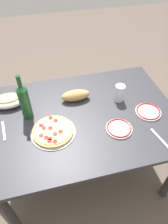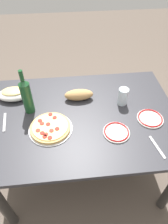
{
  "view_description": "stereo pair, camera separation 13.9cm",
  "coord_description": "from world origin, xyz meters",
  "views": [
    {
      "loc": [
        0.24,
        0.95,
        1.73
      ],
      "look_at": [
        0.0,
        0.0,
        0.74
      ],
      "focal_mm": 32.77,
      "sensor_mm": 36.0,
      "label": 1
    },
    {
      "loc": [
        0.1,
        0.98,
        1.73
      ],
      "look_at": [
        0.0,
        0.0,
        0.74
      ],
      "focal_mm": 32.77,
      "sensor_mm": 36.0,
      "label": 2
    }
  ],
  "objects": [
    {
      "name": "pepperoni_pizza",
      "position": [
        0.23,
        0.1,
        0.72
      ],
      "size": [
        0.28,
        0.28,
        0.03
      ],
      "color": "#B7B7BC",
      "rests_on": "dining_table"
    },
    {
      "name": "dining_table",
      "position": [
        0.0,
        0.0,
        0.6
      ],
      "size": [
        1.3,
        0.93,
        0.71
      ],
      "color": "#2D2D33",
      "rests_on": "ground"
    },
    {
      "name": "side_plate_far",
      "position": [
        -0.19,
        0.18,
        0.72
      ],
      "size": [
        0.17,
        0.17,
        0.02
      ],
      "color": "white",
      "rests_on": "dining_table"
    },
    {
      "name": "ground_plane",
      "position": [
        0.0,
        0.0,
        0.0
      ],
      "size": [
        8.0,
        8.0,
        0.0
      ],
      "primitive_type": "plane",
      "color": "brown",
      "rests_on": "ground"
    },
    {
      "name": "baked_pasta_dish",
      "position": [
        0.5,
        -0.23,
        0.75
      ],
      "size": [
        0.24,
        0.15,
        0.08
      ],
      "color": "white",
      "rests_on": "dining_table"
    },
    {
      "name": "fork_left",
      "position": [
        -0.41,
        0.31,
        0.71
      ],
      "size": [
        0.05,
        0.17,
        0.0
      ],
      "primitive_type": "cube",
      "rotation": [
        0.0,
        0.0,
        4.92
      ],
      "color": "#B7B7BC",
      "rests_on": "dining_table"
    },
    {
      "name": "fork_right",
      "position": [
        0.54,
        0.01,
        0.71
      ],
      "size": [
        0.04,
        0.17,
        0.0
      ],
      "primitive_type": "cube",
      "rotation": [
        0.0,
        0.0,
        4.83
      ],
      "color": "#B7B7BC",
      "rests_on": "dining_table"
    },
    {
      "name": "bread_loaf",
      "position": [
        0.02,
        -0.17,
        0.75
      ],
      "size": [
        0.21,
        0.09,
        0.08
      ],
      "primitive_type": "ellipsoid",
      "color": "tan",
      "rests_on": "dining_table"
    },
    {
      "name": "side_plate_near",
      "position": [
        -0.44,
        0.09,
        0.72
      ],
      "size": [
        0.18,
        0.18,
        0.02
      ],
      "color": "white",
      "rests_on": "dining_table"
    },
    {
      "name": "water_glass",
      "position": [
        -0.29,
        -0.09,
        0.77
      ],
      "size": [
        0.07,
        0.07,
        0.13
      ],
      "primitive_type": "cylinder",
      "color": "silver",
      "rests_on": "dining_table"
    },
    {
      "name": "wine_bottle",
      "position": [
        0.37,
        -0.08,
        0.85
      ],
      "size": [
        0.07,
        0.07,
        0.33
      ],
      "color": "#194723",
      "rests_on": "dining_table"
    }
  ]
}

